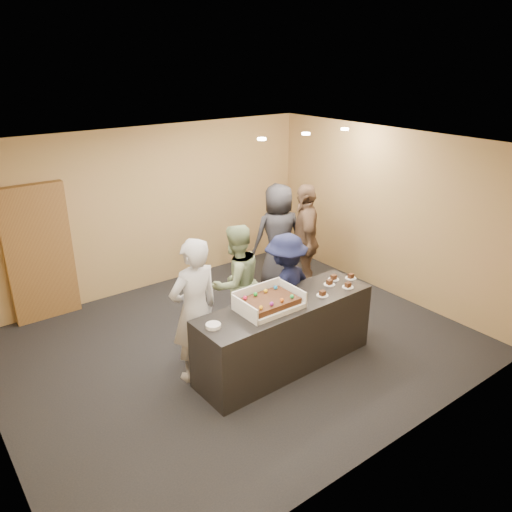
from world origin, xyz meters
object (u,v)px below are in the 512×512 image
object	(u,v)px
storage_cabinet	(39,254)
sheet_cake	(269,301)
person_dark_suit	(278,236)
serving_counter	(285,334)
person_navy_man	(286,289)
plate_stack	(213,326)
person_server_grey	(195,311)
person_sage_man	(236,283)
cake_box	(268,304)
person_brown_extra	(305,240)

from	to	relation	value
storage_cabinet	sheet_cake	size ratio (longest dim) A/B	3.20
person_dark_suit	storage_cabinet	bearing A→B (deg)	-3.52
serving_counter	person_navy_man	bearing A→B (deg)	48.81
sheet_cake	person_dark_suit	world-z (taller)	person_dark_suit
storage_cabinet	serving_counter	bearing A→B (deg)	-57.13
plate_stack	person_server_grey	xyz separation A→B (m)	(0.03, 0.45, -0.01)
person_navy_man	person_dark_suit	size ratio (longest dim) A/B	0.87
person_server_grey	person_sage_man	bearing A→B (deg)	-156.43
person_navy_man	person_dark_suit	bearing A→B (deg)	-140.60
cake_box	sheet_cake	size ratio (longest dim) A/B	1.17
serving_counter	cake_box	bearing A→B (deg)	172.71
plate_stack	person_dark_suit	bearing A→B (deg)	37.36
cake_box	person_navy_man	bearing A→B (deg)	34.29
cake_box	person_server_grey	distance (m)	0.87
person_sage_man	person_dark_suit	bearing A→B (deg)	-150.52
serving_counter	person_brown_extra	distance (m)	2.22
serving_counter	person_server_grey	size ratio (longest dim) A/B	1.32
sheet_cake	serving_counter	bearing A→B (deg)	-0.00
serving_counter	person_server_grey	distance (m)	1.21
sheet_cake	person_navy_man	world-z (taller)	person_navy_man
sheet_cake	person_navy_man	size ratio (longest dim) A/B	0.41
person_brown_extra	person_dark_suit	bearing A→B (deg)	-126.97
storage_cabinet	cake_box	xyz separation A→B (m)	(1.78, -3.13, -0.08)
sheet_cake	cake_box	bearing A→B (deg)	88.99
storage_cabinet	person_server_grey	xyz separation A→B (m)	(1.03, -2.69, -0.12)
plate_stack	person_server_grey	size ratio (longest dim) A/B	0.09
cake_box	person_sage_man	xyz separation A→B (m)	(0.18, 0.93, -0.12)
storage_cabinet	person_dark_suit	distance (m)	3.72
plate_stack	person_sage_man	bearing A→B (deg)	44.34
storage_cabinet	person_server_grey	distance (m)	2.88
serving_counter	person_dark_suit	world-z (taller)	person_dark_suit
person_sage_man	person_dark_suit	xyz separation A→B (m)	(1.55, 0.98, 0.06)
person_sage_man	person_brown_extra	world-z (taller)	person_brown_extra
plate_stack	cake_box	bearing A→B (deg)	0.32
serving_counter	plate_stack	bearing A→B (deg)	177.48
person_server_grey	serving_counter	bearing A→B (deg)	150.99
serving_counter	cake_box	world-z (taller)	cake_box
serving_counter	person_server_grey	world-z (taller)	person_server_grey
sheet_cake	person_sage_man	bearing A→B (deg)	79.41
serving_counter	plate_stack	distance (m)	1.14
person_server_grey	person_sage_man	size ratio (longest dim) A/B	1.10
cake_box	sheet_cake	distance (m)	0.06
storage_cabinet	person_navy_man	world-z (taller)	storage_cabinet
cake_box	person_dark_suit	world-z (taller)	person_dark_suit
sheet_cake	person_brown_extra	xyz separation A→B (m)	(1.88, 1.44, -0.07)
person_navy_man	person_brown_extra	xyz separation A→B (m)	(1.22, 0.96, 0.15)
serving_counter	cake_box	xyz separation A→B (m)	(-0.26, 0.03, 0.50)
serving_counter	person_server_grey	xyz separation A→B (m)	(-1.01, 0.47, 0.46)
person_dark_suit	person_server_grey	bearing A→B (deg)	46.24
storage_cabinet	cake_box	world-z (taller)	storage_cabinet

